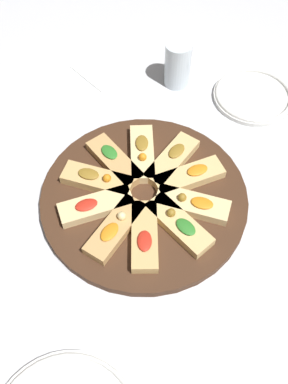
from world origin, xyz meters
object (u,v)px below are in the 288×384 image
object	(u,v)px
water_glass	(178,64)
plate_left	(253,96)
napkin_stack	(108,65)
serving_board	(144,197)

from	to	relation	value
water_glass	plate_left	bearing A→B (deg)	101.64
napkin_stack	serving_board	bearing A→B (deg)	41.43
serving_board	napkin_stack	distance (m)	0.41
serving_board	plate_left	bearing A→B (deg)	167.14
napkin_stack	plate_left	bearing A→B (deg)	100.49
water_glass	napkin_stack	xyz separation A→B (m)	(0.03, -0.17, -0.05)
serving_board	water_glass	xyz separation A→B (m)	(-0.33, -0.09, 0.05)
plate_left	napkin_stack	world-z (taller)	plate_left
serving_board	water_glass	bearing A→B (deg)	-164.06
serving_board	napkin_stack	size ratio (longest dim) A/B	2.82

